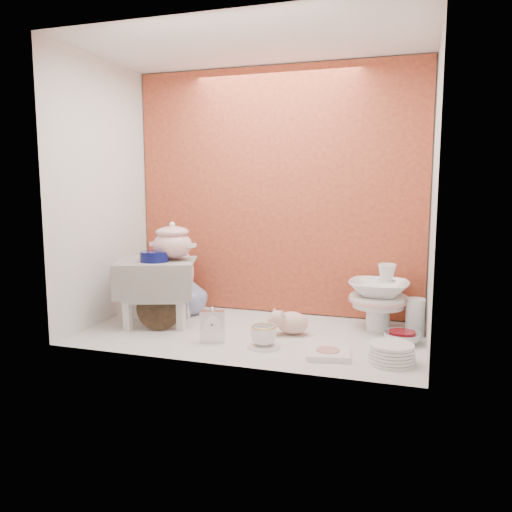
{
  "coord_description": "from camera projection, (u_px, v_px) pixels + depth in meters",
  "views": [
    {
      "loc": [
        0.84,
        -2.53,
        0.8
      ],
      "look_at": [
        0.02,
        0.02,
        0.42
      ],
      "focal_mm": 35.73,
      "sensor_mm": 36.0,
      "label": 1
    }
  ],
  "objects": [
    {
      "name": "ground",
      "position": [
        251.0,
        333.0,
        2.75
      ],
      "size": [
        1.8,
        1.8,
        0.0
      ],
      "primitive_type": "plane",
      "color": "silver",
      "rests_on": "ground"
    },
    {
      "name": "niche_shell",
      "position": [
        261.0,
        160.0,
        2.79
      ],
      "size": [
        1.86,
        1.03,
        1.53
      ],
      "color": "#BE572F",
      "rests_on": "ground"
    },
    {
      "name": "step_stool",
      "position": [
        157.0,
        292.0,
        2.91
      ],
      "size": [
        0.53,
        0.49,
        0.37
      ],
      "primitive_type": null,
      "rotation": [
        0.0,
        0.0,
        0.34
      ],
      "color": "silver",
      "rests_on": "ground"
    },
    {
      "name": "soup_tureen",
      "position": [
        173.0,
        241.0,
        2.89
      ],
      "size": [
        0.34,
        0.34,
        0.22
      ],
      "primitive_type": null,
      "rotation": [
        0.0,
        0.0,
        0.41
      ],
      "color": "white",
      "rests_on": "step_stool"
    },
    {
      "name": "cobalt_bowl",
      "position": [
        154.0,
        256.0,
        2.83
      ],
      "size": [
        0.18,
        0.18,
        0.06
      ],
      "primitive_type": "cylinder",
      "rotation": [
        0.0,
        0.0,
        0.13
      ],
      "color": "#0A0E4D",
      "rests_on": "step_stool"
    },
    {
      "name": "floral_platter",
      "position": [
        172.0,
        277.0,
        3.33
      ],
      "size": [
        0.42,
        0.29,
        0.39
      ],
      "primitive_type": null,
      "rotation": [
        0.0,
        0.0,
        -0.41
      ],
      "color": "white",
      "rests_on": "ground"
    },
    {
      "name": "blue_white_vase",
      "position": [
        187.0,
        293.0,
        3.15
      ],
      "size": [
        0.29,
        0.29,
        0.26
      ],
      "primitive_type": "imported",
      "rotation": [
        0.0,
        0.0,
        -0.16
      ],
      "color": "silver",
      "rests_on": "ground"
    },
    {
      "name": "lacquer_tray",
      "position": [
        160.0,
        308.0,
        2.81
      ],
      "size": [
        0.26,
        0.18,
        0.25
      ],
      "primitive_type": null,
      "rotation": [
        0.0,
        0.0,
        0.42
      ],
      "color": "black",
      "rests_on": "ground"
    },
    {
      "name": "mantel_clock",
      "position": [
        212.0,
        325.0,
        2.58
      ],
      "size": [
        0.13,
        0.08,
        0.18
      ],
      "primitive_type": "cube",
      "rotation": [
        0.0,
        0.0,
        0.35
      ],
      "color": "silver",
      "rests_on": "ground"
    },
    {
      "name": "plush_pig",
      "position": [
        292.0,
        322.0,
        2.72
      ],
      "size": [
        0.25,
        0.2,
        0.13
      ],
      "primitive_type": "ellipsoid",
      "rotation": [
        0.0,
        0.0,
        0.23
      ],
      "color": "#D9AD99",
      "rests_on": "ground"
    },
    {
      "name": "teacup_saucer",
      "position": [
        264.0,
        346.0,
        2.51
      ],
      "size": [
        0.19,
        0.19,
        0.01
      ],
      "primitive_type": "cylinder",
      "rotation": [
        0.0,
        0.0,
        -0.2
      ],
      "color": "white",
      "rests_on": "ground"
    },
    {
      "name": "gold_rim_teacup",
      "position": [
        264.0,
        335.0,
        2.51
      ],
      "size": [
        0.14,
        0.14,
        0.1
      ],
      "primitive_type": "imported",
      "rotation": [
        0.0,
        0.0,
        0.06
      ],
      "color": "white",
      "rests_on": "teacup_saucer"
    },
    {
      "name": "lattice_dish",
      "position": [
        328.0,
        353.0,
        2.38
      ],
      "size": [
        0.23,
        0.23,
        0.03
      ],
      "primitive_type": "cube",
      "rotation": [
        0.0,
        0.0,
        0.18
      ],
      "color": "white",
      "rests_on": "ground"
    },
    {
      "name": "dinner_plate_stack",
      "position": [
        392.0,
        353.0,
        2.29
      ],
      "size": [
        0.23,
        0.23,
        0.09
      ],
      "primitive_type": "cylinder",
      "rotation": [
        0.0,
        0.0,
        -0.07
      ],
      "color": "white",
      "rests_on": "ground"
    },
    {
      "name": "crystal_bowl",
      "position": [
        402.0,
        338.0,
        2.57
      ],
      "size": [
        0.21,
        0.21,
        0.06
      ],
      "primitive_type": "imported",
      "rotation": [
        0.0,
        0.0,
        0.17
      ],
      "color": "silver",
      "rests_on": "ground"
    },
    {
      "name": "clear_glass_vase",
      "position": [
        415.0,
        317.0,
        2.7
      ],
      "size": [
        0.11,
        0.11,
        0.2
      ],
      "primitive_type": "cylinder",
      "rotation": [
        0.0,
        0.0,
        -0.06
      ],
      "color": "silver",
      "rests_on": "ground"
    },
    {
      "name": "porcelain_tower",
      "position": [
        378.0,
        297.0,
        2.79
      ],
      "size": [
        0.34,
        0.34,
        0.37
      ],
      "primitive_type": null,
      "rotation": [
        0.0,
        0.0,
        0.05
      ],
      "color": "white",
      "rests_on": "ground"
    }
  ]
}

